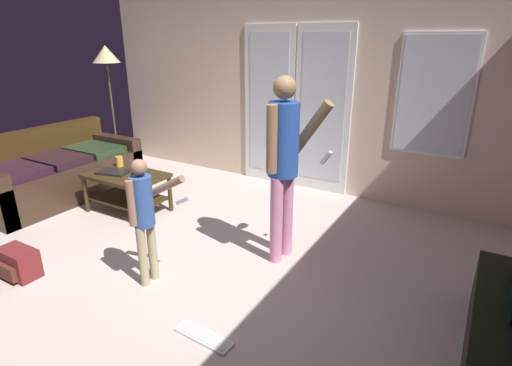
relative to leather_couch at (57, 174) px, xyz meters
name	(u,v)px	position (x,y,z in m)	size (l,w,h in m)	color
ground_plane	(167,266)	(2.37, -0.59, -0.31)	(6.03, 5.13, 0.02)	beige
wall_back_with_doors	(296,82)	(2.42, 1.94, 1.10)	(6.03, 0.09, 2.89)	beige
leather_couch	(57,174)	(0.00, 0.00, 0.00)	(0.96, 1.97, 0.84)	#36241A
coffee_table	(127,184)	(1.16, 0.11, 0.04)	(0.90, 0.59, 0.46)	#372915
tv_stand	(509,338)	(4.99, -0.41, -0.09)	(0.45, 1.38, 0.42)	black
person_adult	(284,155)	(3.19, 0.07, 0.69)	(0.52, 0.45, 1.65)	pink
person_child	(144,211)	(2.43, -0.84, 0.35)	(0.47, 0.30, 1.07)	tan
floor_lamp	(106,60)	(-0.34, 1.28, 1.32)	(0.39, 0.39, 1.83)	#352B2C
backpack	(18,263)	(1.39, -1.36, -0.18)	(0.36, 0.24, 0.25)	maroon
loose_keyboard	(204,337)	(3.22, -1.16, -0.29)	(0.45, 0.16, 0.02)	white
laptop_closed	(114,172)	(1.01, 0.06, 0.17)	(0.35, 0.24, 0.02)	black
cup_near_edge	(119,161)	(0.87, 0.28, 0.22)	(0.09, 0.09, 0.12)	gold
tv_remote_black	(138,175)	(1.32, 0.13, 0.17)	(0.17, 0.05, 0.02)	black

